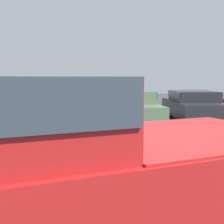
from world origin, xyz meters
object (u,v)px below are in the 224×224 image
Objects in this scene: parked_sedan_d at (193,105)px; parked_sedan_b at (67,107)px; pickup_truck at (17,180)px; wheel_stop_curb at (196,112)px; parked_sedan_c at (130,105)px.

parked_sedan_b is at bearing -84.30° from parked_sedan_d.
pickup_truck is 3.58× the size of wheel_stop_curb.
parked_sedan_d is at bearing 88.64° from parked_sedan_b.
pickup_truck is at bearing -2.99° from parked_sedan_b.
parked_sedan_c reaches higher than parked_sedan_b.
parked_sedan_b is 2.60m from parked_sedan_c.
wheel_stop_curb is (6.38, 12.44, -0.84)m from pickup_truck.
pickup_truck is 11.24m from parked_sedan_d.
pickup_truck is at bearing -117.16° from wheel_stop_curb.
parked_sedan_c is 1.05× the size of parked_sedan_d.
wheel_stop_curb is at bearing 161.02° from parked_sedan_d.
parked_sedan_c is 2.69m from parked_sedan_d.
pickup_truck is 1.35× the size of parked_sedan_c.
wheel_stop_curb is at bearing 120.68° from parked_sedan_c.
parked_sedan_c is at bearing -86.51° from parked_sedan_d.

